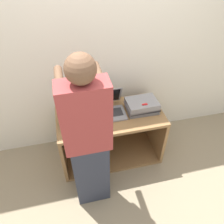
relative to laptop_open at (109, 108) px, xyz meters
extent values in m
plane|color=gray|center=(0.00, -0.36, -0.73)|extent=(12.00, 12.00, 0.00)
cube|color=silver|center=(0.00, 0.35, 0.47)|extent=(8.00, 0.05, 2.40)
cube|color=olive|center=(0.00, -0.06, -0.07)|extent=(1.21, 0.60, 0.04)
cube|color=olive|center=(0.00, -0.06, -0.71)|extent=(1.21, 0.60, 0.04)
cube|color=olive|center=(-0.59, -0.06, -0.39)|extent=(0.04, 0.60, 0.61)
cube|color=olive|center=(0.59, -0.06, -0.39)|extent=(0.04, 0.60, 0.61)
cube|color=olive|center=(0.00, 0.23, -0.39)|extent=(1.13, 0.04, 0.61)
cube|color=gray|center=(0.00, -0.06, -0.04)|extent=(0.35, 0.25, 0.02)
cube|color=#28282B|center=(0.00, -0.05, -0.03)|extent=(0.28, 0.14, 0.00)
cube|color=gray|center=(0.00, 0.12, 0.08)|extent=(0.35, 0.10, 0.24)
cube|color=black|center=(0.00, 0.11, 0.09)|extent=(0.30, 0.08, 0.21)
cube|color=slate|center=(-0.37, -0.06, -0.04)|extent=(0.35, 0.26, 0.02)
cube|color=gray|center=(-0.37, -0.06, -0.02)|extent=(0.36, 0.27, 0.02)
cube|color=#232326|center=(-0.37, -0.06, -0.01)|extent=(0.35, 0.26, 0.02)
cube|color=#B7B7BC|center=(-0.37, -0.06, 0.01)|extent=(0.35, 0.26, 0.02)
cube|color=#232326|center=(-0.38, -0.05, 0.03)|extent=(0.35, 0.26, 0.02)
cube|color=slate|center=(0.38, -0.05, -0.04)|extent=(0.35, 0.26, 0.02)
cube|color=slate|center=(0.37, -0.05, -0.02)|extent=(0.36, 0.27, 0.02)
cube|color=#232326|center=(0.38, -0.05, -0.01)|extent=(0.35, 0.26, 0.02)
cube|color=slate|center=(0.37, -0.05, 0.01)|extent=(0.35, 0.26, 0.02)
cube|color=gray|center=(0.37, -0.06, 0.03)|extent=(0.35, 0.25, 0.02)
cube|color=gray|center=(0.38, -0.05, 0.05)|extent=(0.35, 0.26, 0.02)
cube|color=gray|center=(0.37, -0.05, 0.07)|extent=(0.35, 0.26, 0.02)
cube|color=#2D3342|center=(-0.31, -0.57, -0.32)|extent=(0.34, 0.20, 0.82)
cube|color=#993838|center=(-0.31, -0.57, 0.42)|extent=(0.40, 0.20, 0.65)
sphere|color=brown|center=(-0.31, -0.57, 0.86)|extent=(0.22, 0.22, 0.22)
cylinder|color=brown|center=(-0.47, -0.31, 0.65)|extent=(0.07, 0.32, 0.07)
cylinder|color=brown|center=(-0.15, -0.31, 0.65)|extent=(0.07, 0.32, 0.07)
cube|color=red|center=(0.38, -0.12, 0.08)|extent=(0.06, 0.02, 0.01)
camera|label=1|loc=(-0.40, -1.86, 1.58)|focal=35.00mm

